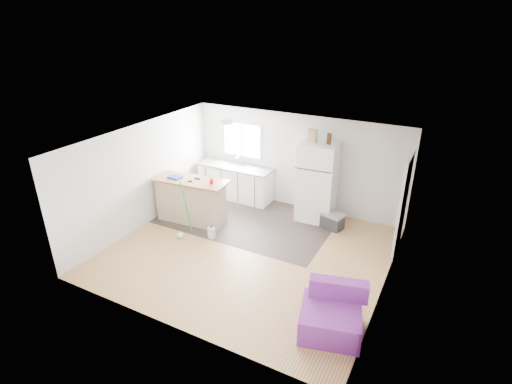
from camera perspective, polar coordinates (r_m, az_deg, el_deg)
room at (r=7.92m, az=-1.11°, el=-1.15°), size 5.51×5.01×2.41m
vinyl_zone at (r=9.75m, az=-1.25°, el=-3.84°), size 4.05×2.50×0.00m
window at (r=10.53m, az=-2.00°, el=7.46°), size 1.18×0.06×0.98m
interior_door at (r=8.61m, az=20.24°, el=-1.89°), size 0.11×0.92×2.10m
ceiling_fixture at (r=9.07m, az=-4.20°, el=9.95°), size 0.30×0.30×0.07m
kitchen_cabinets at (r=10.67m, az=-2.97°, el=1.49°), size 2.05×0.64×1.19m
peninsula at (r=9.55m, az=-9.24°, el=-1.16°), size 1.80×0.82×1.07m
refrigerator at (r=9.50m, az=8.78°, el=1.48°), size 0.89×0.85×1.91m
cooler at (r=9.43m, az=10.85°, el=-4.00°), size 0.58×0.47×0.39m
purple_seat at (r=6.63m, az=10.75°, el=-16.93°), size 1.11×1.09×0.76m
cleaner_jug at (r=8.94m, az=-6.38°, el=-5.80°), size 0.16×0.13×0.32m
mop at (r=9.01m, az=-10.58°, el=-5.16°), size 0.26×0.39×1.41m
red_cup at (r=9.02m, az=-6.37°, el=1.55°), size 0.09×0.09×0.12m
blue_tray at (r=9.49m, az=-11.50°, el=2.11°), size 0.30×0.23×0.04m
tool_a at (r=9.33m, az=-8.39°, el=1.93°), size 0.15×0.07×0.03m
tool_b at (r=9.22m, az=-9.43°, el=1.55°), size 0.11×0.07×0.03m
cardboard_box at (r=9.13m, az=8.09°, el=7.94°), size 0.21×0.13×0.30m
bottle_left at (r=9.04m, az=10.51°, el=7.44°), size 0.08×0.08×0.25m
bottle_right at (r=9.06m, az=10.30°, el=7.50°), size 0.07×0.07×0.25m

